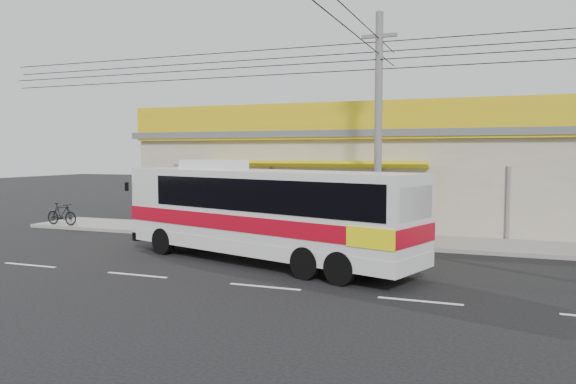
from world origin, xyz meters
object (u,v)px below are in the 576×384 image
object	(u,v)px
coach_bus	(267,209)
motorbike_red	(182,219)
motorbike_dark	(62,214)
utility_pole	(379,54)

from	to	relation	value
coach_bus	motorbike_red	world-z (taller)	coach_bus
coach_bus	motorbike_dark	xyz separation A→B (m)	(-12.21, 4.31, -1.08)
motorbike_red	motorbike_dark	xyz separation A→B (m)	(-6.47, 0.00, -0.05)
coach_bus	utility_pole	world-z (taller)	utility_pole
coach_bus	motorbike_dark	bearing A→B (deg)	178.56
motorbike_dark	coach_bus	bearing A→B (deg)	-107.51
coach_bus	motorbike_red	bearing A→B (deg)	161.11
motorbike_red	utility_pole	xyz separation A→B (m)	(8.40, -0.08, 6.38)
motorbike_red	utility_pole	world-z (taller)	utility_pole
utility_pole	coach_bus	bearing A→B (deg)	-122.11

